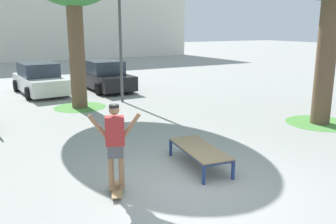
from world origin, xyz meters
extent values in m
plane|color=#999993|center=(0.00, 0.00, 0.00)|extent=(120.00, 120.00, 0.00)
cube|color=silver|center=(-0.52, 32.08, 5.51)|extent=(37.61, 4.00, 11.03)
cube|color=navy|center=(0.49, 1.77, 0.19)|extent=(0.07, 0.07, 0.38)
cube|color=navy|center=(1.18, 1.68, 0.19)|extent=(0.07, 0.07, 0.38)
cube|color=navy|center=(0.24, -0.05, 0.19)|extent=(0.07, 0.07, 0.38)
cube|color=navy|center=(0.94, -0.15, 0.19)|extent=(0.07, 0.07, 0.38)
cylinder|color=navy|center=(0.36, 0.86, 0.41)|extent=(0.30, 1.89, 0.05)
cylinder|color=navy|center=(1.06, 0.77, 0.41)|extent=(0.30, 1.89, 0.05)
cylinder|color=navy|center=(0.83, 1.72, 0.41)|extent=(0.76, 0.15, 0.05)
cylinder|color=navy|center=(0.59, -0.10, 0.41)|extent=(0.76, 0.15, 0.05)
cube|color=#847051|center=(0.71, 0.81, 0.45)|extent=(1.01, 1.98, 0.03)
cube|color=#9E754C|center=(-1.47, 0.45, 0.08)|extent=(0.47, 0.82, 0.02)
cylinder|color=silver|center=(-1.44, 0.74, 0.03)|extent=(0.05, 0.06, 0.06)
cylinder|color=silver|center=(-1.30, 0.68, 0.03)|extent=(0.05, 0.06, 0.06)
cylinder|color=silver|center=(-1.64, 0.21, 0.03)|extent=(0.05, 0.06, 0.06)
cylinder|color=silver|center=(-1.50, 0.16, 0.03)|extent=(0.05, 0.06, 0.06)
cylinder|color=#8E6647|center=(-1.57, 0.48, 0.50)|extent=(0.11, 0.11, 0.82)
cube|color=#99704C|center=(-1.55, 0.53, 0.13)|extent=(0.18, 0.26, 0.07)
cylinder|color=#8E6647|center=(-1.38, 0.41, 0.50)|extent=(0.11, 0.11, 0.82)
cube|color=#99704C|center=(-1.36, 0.46, 0.13)|extent=(0.18, 0.26, 0.07)
cube|color=#4C4C51|center=(-1.47, 0.45, 0.88)|extent=(0.35, 0.29, 0.24)
cube|color=maroon|center=(-1.47, 0.45, 1.28)|extent=(0.41, 0.33, 0.56)
cylinder|color=#8E6647|center=(-1.75, 0.56, 1.35)|extent=(0.40, 0.22, 0.52)
cylinder|color=#8E6647|center=(-1.19, 0.34, 1.35)|extent=(0.40, 0.22, 0.52)
sphere|color=#8E6647|center=(-1.47, 0.45, 1.69)|extent=(0.20, 0.20, 0.20)
cylinder|color=black|center=(-1.47, 0.45, 1.76)|extent=(0.19, 0.19, 0.05)
cylinder|color=brown|center=(6.46, 2.06, 2.23)|extent=(0.62, 0.62, 4.46)
cylinder|color=#519342|center=(6.46, 2.06, 0.00)|extent=(2.22, 2.22, 0.01)
cylinder|color=brown|center=(0.02, 8.45, 2.20)|extent=(0.62, 0.62, 4.41)
cylinder|color=#519342|center=(0.02, 8.45, 0.00)|extent=(2.09, 2.09, 0.01)
cube|color=silver|center=(-0.82, 12.36, 0.51)|extent=(2.02, 4.32, 0.70)
cube|color=#2D3847|center=(-0.83, 12.51, 1.18)|extent=(1.72, 2.21, 0.64)
cylinder|color=black|center=(0.13, 11.13, 0.30)|extent=(0.27, 0.62, 0.60)
cylinder|color=black|center=(-1.56, 11.00, 0.30)|extent=(0.27, 0.62, 0.60)
cylinder|color=black|center=(-0.07, 13.72, 0.30)|extent=(0.27, 0.62, 0.60)
cylinder|color=black|center=(-1.77, 13.59, 0.30)|extent=(0.27, 0.62, 0.60)
cube|color=black|center=(2.34, 11.93, 0.51)|extent=(1.86, 4.26, 0.70)
cube|color=#2D3847|center=(2.33, 12.08, 1.18)|extent=(1.64, 2.16, 0.64)
cylinder|color=black|center=(3.24, 10.66, 0.30)|extent=(0.24, 0.61, 0.60)
cylinder|color=black|center=(1.54, 10.60, 0.30)|extent=(0.24, 0.61, 0.60)
cylinder|color=black|center=(3.14, 13.26, 0.30)|extent=(0.24, 0.61, 0.60)
cylinder|color=black|center=(1.44, 13.20, 0.30)|extent=(0.24, 0.61, 0.60)
cylinder|color=#4C4C51|center=(1.94, 8.63, 2.75)|extent=(0.12, 0.12, 5.50)
camera|label=1|loc=(-3.75, -5.73, 3.19)|focal=38.37mm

